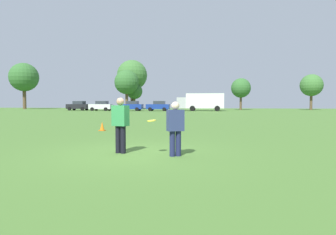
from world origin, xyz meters
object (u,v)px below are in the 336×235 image
(box_truck, at_px, (201,101))
(parked_car_center, at_px, (132,106))
(player_thrower, at_px, (120,122))
(parked_car_near_left, at_px, (78,106))
(frisbee, at_px, (152,121))
(traffic_cone, at_px, (102,126))
(player_defender, at_px, (175,126))
(parked_car_mid_right, at_px, (158,106))
(parked_car_mid_left, at_px, (101,106))

(box_truck, bearing_deg, parked_car_center, -171.80)
(player_thrower, bearing_deg, box_truck, 89.21)
(parked_car_center, bearing_deg, parked_car_near_left, 174.13)
(frisbee, height_order, parked_car_near_left, parked_car_near_left)
(player_thrower, distance_m, box_truck, 45.45)
(traffic_cone, bearing_deg, player_defender, -54.52)
(traffic_cone, distance_m, parked_car_mid_right, 37.49)
(player_defender, bearing_deg, parked_car_center, 107.50)
(traffic_cone, relative_size, parked_car_near_left, 0.11)
(player_defender, relative_size, parked_car_mid_left, 0.37)
(traffic_cone, height_order, parked_car_mid_right, parked_car_mid_right)
(parked_car_mid_left, bearing_deg, traffic_cone, -68.18)
(parked_car_near_left, xyz_separation_m, parked_car_center, (10.99, -1.13, 0.00))
(traffic_cone, bearing_deg, parked_car_mid_left, 111.82)
(parked_car_center, distance_m, box_truck, 12.89)
(player_defender, xyz_separation_m, box_truck, (-1.09, 45.67, 0.88))
(parked_car_mid_left, distance_m, box_truck, 18.71)
(player_thrower, relative_size, frisbee, 6.19)
(box_truck, bearing_deg, traffic_cone, -95.72)
(player_thrower, relative_size, traffic_cone, 3.52)
(parked_car_center, xyz_separation_m, parked_car_mid_right, (4.93, 0.40, 0.00))
(parked_car_mid_left, xyz_separation_m, parked_car_mid_right, (10.79, 0.52, 0.00))
(player_defender, height_order, frisbee, player_defender)
(player_defender, bearing_deg, player_thrower, 172.12)
(parked_car_mid_right, bearing_deg, parked_car_center, -175.35)
(player_defender, height_order, box_truck, box_truck)
(player_thrower, bearing_deg, traffic_cone, 115.79)
(player_thrower, height_order, parked_car_mid_left, parked_car_mid_left)
(traffic_cone, bearing_deg, parked_car_center, 103.51)
(frisbee, height_order, traffic_cone, frisbee)
(traffic_cone, height_order, box_truck, box_truck)
(box_truck, bearing_deg, parked_car_mid_right, -169.58)
(parked_car_center, bearing_deg, box_truck, 8.20)
(parked_car_near_left, relative_size, parked_car_mid_right, 1.00)
(parked_car_mid_left, bearing_deg, parked_car_near_left, 166.32)
(traffic_cone, distance_m, parked_car_near_left, 42.88)
(player_thrower, height_order, parked_car_center, parked_car_center)
(player_defender, height_order, parked_car_mid_right, parked_car_mid_right)
(frisbee, height_order, parked_car_mid_right, parked_car_mid_right)
(player_thrower, xyz_separation_m, parked_car_center, (-12.11, 43.60, -0.03))
(player_defender, xyz_separation_m, frisbee, (-0.72, 0.13, 0.13))
(parked_car_near_left, bearing_deg, player_thrower, -62.68)
(player_thrower, distance_m, player_defender, 1.73)
(player_thrower, xyz_separation_m, parked_car_mid_left, (-17.97, 43.48, -0.03))
(parked_car_center, bearing_deg, player_defender, -72.50)
(parked_car_mid_left, distance_m, parked_car_center, 5.86)
(traffic_cone, relative_size, parked_car_mid_right, 0.11)
(player_thrower, bearing_deg, player_defender, -7.88)
(traffic_cone, xyz_separation_m, parked_car_center, (-8.86, 36.87, 0.69))
(parked_car_mid_left, bearing_deg, parked_car_center, 1.17)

